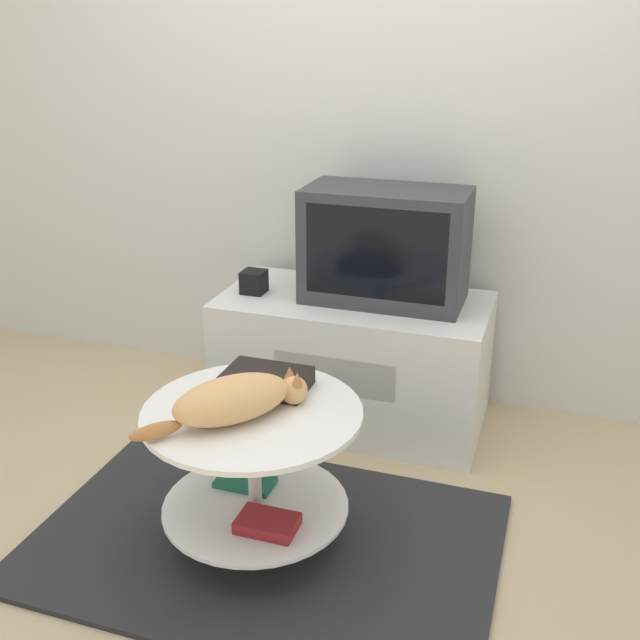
{
  "coord_description": "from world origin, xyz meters",
  "views": [
    {
      "loc": [
        0.83,
        -1.9,
        1.65
      ],
      "look_at": [
        0.05,
        0.44,
        0.66
      ],
      "focal_mm": 42.0,
      "sensor_mm": 36.0,
      "label": 1
    }
  ],
  "objects": [
    {
      "name": "ground_plane",
      "position": [
        0.0,
        0.0,
        0.0
      ],
      "size": [
        12.0,
        12.0,
        0.0
      ],
      "primitive_type": "plane",
      "color": "tan"
    },
    {
      "name": "wall_back",
      "position": [
        0.0,
        1.3,
        1.3
      ],
      "size": [
        8.0,
        0.05,
        2.6
      ],
      "color": "silver",
      "rests_on": "ground_plane"
    },
    {
      "name": "rug",
      "position": [
        0.0,
        0.0,
        0.01
      ],
      "size": [
        1.54,
        1.02,
        0.02
      ],
      "color": "#28282B",
      "rests_on": "ground_plane"
    },
    {
      "name": "tv_stand",
      "position": [
        0.04,
        0.93,
        0.28
      ],
      "size": [
        1.12,
        0.57,
        0.56
      ],
      "color": "silver",
      "rests_on": "ground_plane"
    },
    {
      "name": "tv",
      "position": [
        0.16,
        0.96,
        0.8
      ],
      "size": [
        0.65,
        0.34,
        0.47
      ],
      "color": "#333338",
      "rests_on": "tv_stand"
    },
    {
      "name": "speaker",
      "position": [
        -0.39,
        0.87,
        0.61
      ],
      "size": [
        0.1,
        0.1,
        0.1
      ],
      "color": "black",
      "rests_on": "tv_stand"
    },
    {
      "name": "coffee_table",
      "position": [
        -0.02,
        -0.02,
        0.34
      ],
      "size": [
        0.7,
        0.7,
        0.5
      ],
      "color": "#B2B2B7",
      "rests_on": "rug"
    },
    {
      "name": "dvd_box",
      "position": [
        -0.04,
        0.14,
        0.55
      ],
      "size": [
        0.28,
        0.18,
        0.06
      ],
      "color": "black",
      "rests_on": "coffee_table"
    },
    {
      "name": "cat",
      "position": [
        -0.05,
        -0.08,
        0.58
      ],
      "size": [
        0.42,
        0.46,
        0.14
      ],
      "rotation": [
        0.0,
        0.0,
        0.85
      ],
      "color": "tan",
      "rests_on": "coffee_table"
    }
  ]
}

